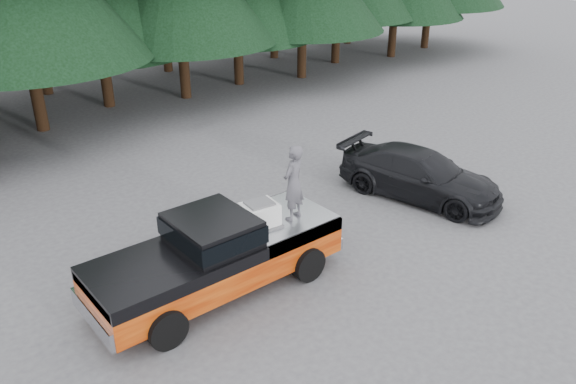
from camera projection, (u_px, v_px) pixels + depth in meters
ground at (283, 274)px, 13.54m from camera, size 120.00×120.00×0.00m
pickup_truck at (218, 265)px, 12.69m from camera, size 6.00×2.04×1.33m
truck_cab at (212, 229)px, 12.22m from camera, size 1.66×1.90×0.59m
air_compressor at (260, 215)px, 12.85m from camera, size 0.86×0.74×0.54m
man_on_bed at (293, 183)px, 12.93m from camera, size 0.77×0.64×1.83m
parked_car at (420, 175)px, 17.12m from camera, size 3.14×5.39×1.47m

